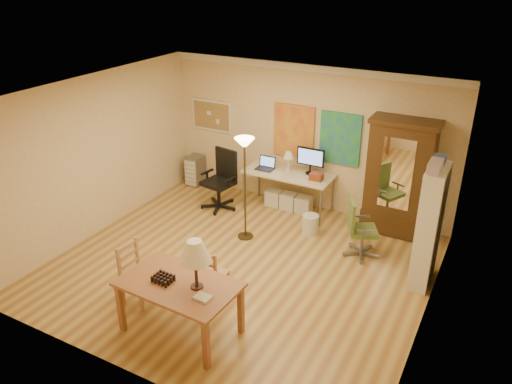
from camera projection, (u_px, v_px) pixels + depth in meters
The scene contains 16 objects.
floor at pixel (240, 266), 7.76m from camera, with size 5.50×5.50×0.00m, color olive.
crown_molding at pixel (309, 68), 8.60m from camera, with size 5.50×0.08×0.12m, color white.
corkboard at pixel (212, 116), 9.97m from camera, with size 0.90×0.04×0.62m, color #A9814F.
art_panel_left at pixel (294, 131), 9.22m from camera, with size 0.80×0.04×1.00m, color yellow.
art_panel_right at pixel (340, 139), 8.84m from camera, with size 0.75×0.04×0.95m, color teal.
dining_table at pixel (184, 275), 6.03m from camera, with size 1.51×0.95×1.38m.
ladder_chair_back at pixel (210, 275), 6.86m from camera, with size 0.39×0.38×0.84m.
ladder_chair_left at pixel (137, 275), 6.83m from camera, with size 0.40×0.42×0.88m.
torchiere_lamp at pixel (245, 159), 7.98m from camera, with size 0.33×0.33×1.79m.
computer_desk at pixel (290, 187), 9.35m from camera, with size 1.66×0.73×1.25m.
office_chair_black at pixel (220, 193), 9.49m from camera, with size 0.70×0.70×1.13m.
office_chair_green at pixel (360, 241), 7.96m from camera, with size 0.60×0.60×0.97m.
drawer_cart at pixel (195, 170), 10.48m from camera, with size 0.31×0.37×0.62m.
armoire at pixel (398, 185), 8.40m from camera, with size 1.10×0.52×2.03m.
bookshelf at pixel (429, 227), 7.05m from camera, with size 0.27×0.72×1.80m.
wastebin at pixel (310, 225), 8.62m from camera, with size 0.28×0.28×0.35m, color silver.
Camera 1 is at (3.31, -5.64, 4.34)m, focal length 35.00 mm.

